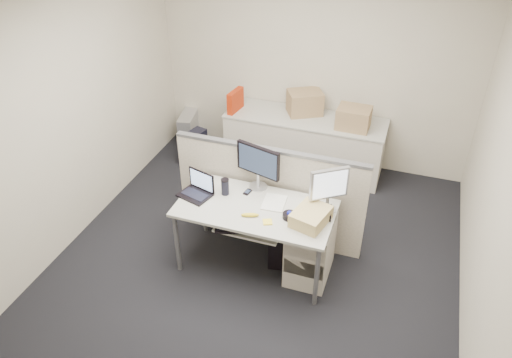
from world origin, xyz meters
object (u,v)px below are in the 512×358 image
at_px(desk, 255,213).
at_px(desk_phone, 319,212).
at_px(monitor_main, 258,167).
at_px(laptop, 194,186).

distance_m(desk, desk_phone, 0.61).
height_order(desk, monitor_main, monitor_main).
distance_m(desk, laptop, 0.65).
distance_m(monitor_main, laptop, 0.65).
relative_size(desk, laptop, 4.92).
xyz_separation_m(desk, monitor_main, (-0.08, 0.32, 0.30)).
height_order(monitor_main, desk_phone, monitor_main).
bearing_deg(desk, monitor_main, 104.13).
bearing_deg(monitor_main, desk, -60.14).
bearing_deg(laptop, desk, 17.90).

